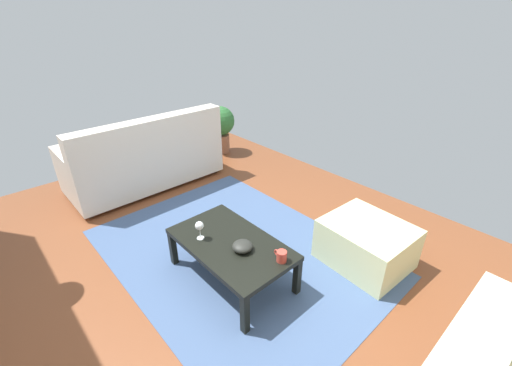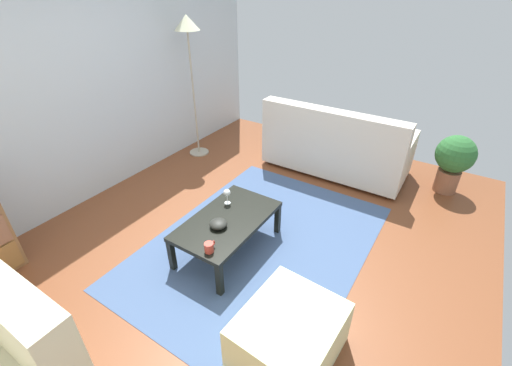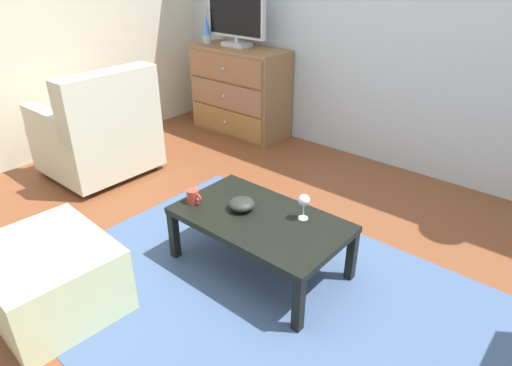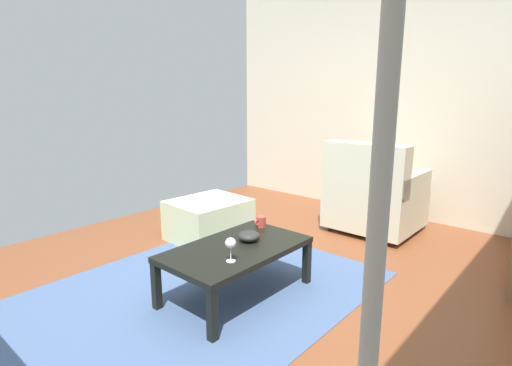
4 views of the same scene
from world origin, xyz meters
name	(u,v)px [view 2 (image 2 of 4)]	position (x,y,z in m)	size (l,w,h in m)	color
ground_plane	(232,250)	(0.00, 0.00, -0.03)	(5.83, 4.49, 0.05)	brown
wall_accent_rear	(70,75)	(0.00, 2.00, 1.40)	(5.83, 0.12, 2.80)	silver
area_rug	(260,244)	(0.20, -0.20, 0.00)	(2.60, 1.90, 0.01)	#41587F
coffee_table	(228,222)	(-0.02, 0.02, 0.32)	(1.02, 0.60, 0.36)	black
wine_glass	(227,193)	(0.19, 0.17, 0.48)	(0.07, 0.07, 0.16)	silver
mug	(209,247)	(-0.44, -0.11, 0.41)	(0.11, 0.08, 0.08)	#BF4033
bowl_decorative	(218,224)	(-0.15, 0.02, 0.40)	(0.16, 0.16, 0.07)	#262824
couch_large	(335,147)	(2.00, -0.24, 0.35)	(0.85, 1.82, 0.92)	#332319
ottoman	(289,336)	(-0.65, -0.96, 0.19)	(0.70, 0.60, 0.39)	beige
standing_lamp	(188,38)	(1.43, 1.64, 1.61)	(0.32, 0.32, 1.87)	#A59E8C
potted_plant	(454,159)	(2.27, -1.59, 0.43)	(0.44, 0.44, 0.72)	brown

